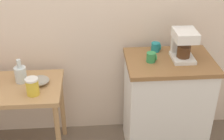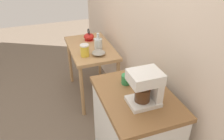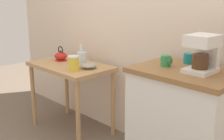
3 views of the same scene
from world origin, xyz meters
The scene contains 11 objects.
ground_plane centered at (0.00, 0.00, 0.00)m, with size 8.00×8.00×0.00m, color #6B5B4C.
back_wall centered at (0.10, 0.41, 1.40)m, with size 4.40×0.10×2.80m, color beige.
wooden_table centered at (-0.65, 0.02, 0.64)m, with size 0.89×0.54×0.74m.
kitchen_counter centered at (0.72, 0.03, 0.47)m, with size 0.74×0.54×0.94m.
bowl_stoneware centered at (-0.39, 0.05, 0.77)m, with size 0.16×0.16×0.05m.
teakettle centered at (-0.86, 0.06, 0.79)m, with size 0.17×0.14×0.16m.
glass_carafe_vase centered at (-0.55, 0.10, 0.82)m, with size 0.10×0.10×0.21m.
canister_enamel centered at (-0.42, -0.11, 0.82)m, with size 0.11×0.11×0.15m.
coffee_maker centered at (0.82, 0.06, 1.08)m, with size 0.18×0.22×0.26m.
mug_tall_green centered at (0.55, 0.01, 0.98)m, with size 0.08×0.08×0.08m.
mug_dark_teal centered at (0.63, 0.21, 0.98)m, with size 0.08×0.08×0.08m.
Camera 2 is at (1.93, -0.60, 1.97)m, focal length 35.89 mm.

